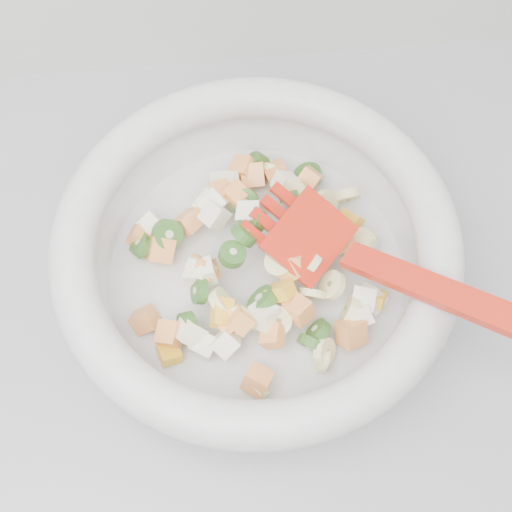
{
  "coord_description": "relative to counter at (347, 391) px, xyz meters",
  "views": [
    {
      "loc": [
        -0.17,
        1.2,
        1.45
      ],
      "look_at": [
        -0.14,
        1.46,
        0.95
      ],
      "focal_mm": 45.0,
      "sensor_mm": 36.0,
      "label": 1
    }
  ],
  "objects": [
    {
      "name": "mixing_bowl",
      "position": [
        -0.14,
        0.0,
        0.5
      ],
      "size": [
        0.43,
        0.35,
        0.15
      ],
      "color": "beige",
      "rests_on": "counter"
    },
    {
      "name": "counter",
      "position": [
        0.0,
        0.0,
        0.0
      ],
      "size": [
        2.0,
        0.6,
        0.9
      ],
      "primitive_type": "cube",
      "color": "gray",
      "rests_on": "ground"
    }
  ]
}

